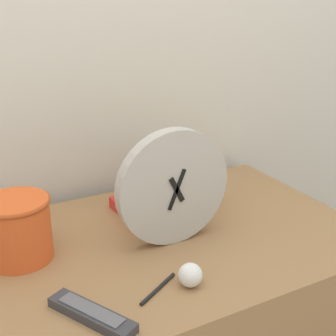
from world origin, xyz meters
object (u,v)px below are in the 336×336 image
(tv_remote, at_px, (92,314))
(crumpled_paper_ball, at_px, (190,275))
(book_stack, at_px, (163,187))
(basket, at_px, (17,227))
(desk_clock, at_px, (173,187))
(pen, at_px, (158,289))

(tv_remote, bearing_deg, crumpled_paper_ball, 0.97)
(book_stack, xyz_separation_m, basket, (-0.42, -0.07, 0.01))
(basket, xyz_separation_m, tv_remote, (0.07, -0.29, -0.07))
(desk_clock, distance_m, book_stack, 0.20)
(book_stack, relative_size, pen, 2.31)
(crumpled_paper_ball, bearing_deg, desk_clock, 71.98)
(book_stack, distance_m, tv_remote, 0.50)
(book_stack, height_order, pen, book_stack)
(book_stack, bearing_deg, pen, -119.34)
(pen, bearing_deg, basket, 130.51)
(crumpled_paper_ball, relative_size, pen, 0.46)
(desk_clock, xyz_separation_m, book_stack, (0.06, 0.17, -0.08))
(tv_remote, distance_m, crumpled_paper_ball, 0.22)
(desk_clock, relative_size, book_stack, 1.13)
(desk_clock, bearing_deg, crumpled_paper_ball, -108.02)
(desk_clock, xyz_separation_m, crumpled_paper_ball, (-0.06, -0.19, -0.12))
(tv_remote, bearing_deg, basket, 104.41)
(pen, bearing_deg, book_stack, 60.66)
(book_stack, relative_size, crumpled_paper_ball, 4.98)
(desk_clock, xyz_separation_m, pen, (-0.13, -0.17, -0.14))
(tv_remote, bearing_deg, desk_clock, 33.65)
(desk_clock, height_order, pen, desk_clock)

